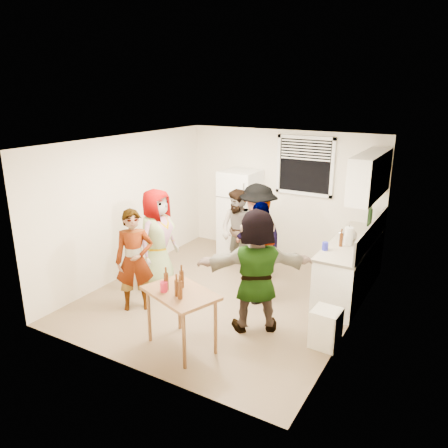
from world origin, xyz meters
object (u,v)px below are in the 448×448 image
Objects in this scene: beer_bottle_table at (177,296)px; guest_stripe at (138,307)px; refrigerator at (240,212)px; beer_bottle_counter at (341,246)px; kettle at (349,241)px; blue_cup at (325,250)px; guest_back_right at (256,280)px; guest_black at (259,298)px; guest_orange at (255,327)px; guest_grey at (160,287)px; red_cup at (164,291)px; trash_bin at (326,329)px; guest_back_left at (238,270)px; serving_table at (182,347)px; wine_bottle at (369,226)px.

beer_bottle_table is 1.63m from guest_stripe.
refrigerator is 8.05× the size of beer_bottle_counter.
kettle is 0.63m from blue_cup.
guest_back_right reaches higher than guest_black.
guest_orange is (0.68, -1.44, 0.00)m from guest_back_right.
refrigerator is 0.97× the size of guest_orange.
beer_bottle_counter is (-0.05, -0.31, 0.00)m from kettle.
blue_cup is at bearing -73.13° from guest_grey.
red_cup is (-1.38, -2.19, -0.10)m from blue_cup.
refrigerator is 6.52× the size of kettle.
refrigerator is 3.28× the size of trash_bin.
guest_back_left is (-0.39, 2.72, -0.80)m from red_cup.
guest_back_left is (-1.98, -0.07, -0.90)m from kettle.
blue_cup is 0.08× the size of guest_stripe.
refrigerator is 1.80× the size of serving_table.
guest_back_right reaches higher than guest_back_left.
trash_bin is at bearing 34.47° from beer_bottle_table.
blue_cup is 0.24× the size of trash_bin.
trash_bin reaches higher than guest_black.
guest_orange is (-0.79, -1.77, -0.90)m from kettle.
wine_bottle is (0.10, 0.96, -0.00)m from kettle.
wine_bottle is 4.11m from red_cup.
guest_stripe is (-1.04, 0.64, -0.80)m from red_cup.
trash_bin is at bearing -29.18° from guest_back_left.
blue_cup is (-0.21, -0.60, -0.00)m from kettle.
beer_bottle_counter is 0.13× the size of guest_black.
beer_bottle_counter reaches higher than trash_bin.
blue_cup is (-0.31, -1.56, 0.00)m from wine_bottle.
red_cup reaches higher than guest_back_left.
guest_back_right is (-1.47, -0.33, -0.90)m from kettle.
refrigerator is 2.28m from guest_black.
wine_bottle is 0.19× the size of guest_grey.
beer_bottle_table reaches higher than guest_back_right.
kettle reaches higher than guest_stripe.
kettle reaches higher than guest_back_left.
refrigerator is 2.58m from blue_cup.
guest_orange is (0.62, 0.91, 0.00)m from serving_table.
kettle reaches higher than trash_bin.
kettle is 0.15× the size of guest_orange.
refrigerator is 2.59m from beer_bottle_counter.
kettle is 3.21m from red_cup.
beer_bottle_counter reaches higher than beer_bottle_table.
red_cup is 0.08× the size of guest_grey.
guest_orange is (0.59, 1.03, -0.80)m from beer_bottle_table.
trash_bin is at bearing -67.15° from kettle.
guest_black is at bearing 81.26° from serving_table.
kettle is at bearing 80.97° from beer_bottle_counter.
blue_cup is 0.07× the size of guest_orange.
guest_back_left is at bearing 102.36° from serving_table.
refrigerator is 3.64m from red_cup.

